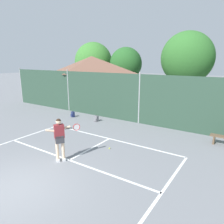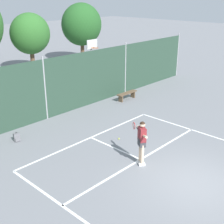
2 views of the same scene
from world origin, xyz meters
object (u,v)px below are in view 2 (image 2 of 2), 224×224
(courtside_bench, at_px, (127,94))
(basketball_hoop, at_px, (92,58))
(tennis_ball, at_px, (119,139))
(tennis_player, at_px, (142,139))
(backpack_grey, at_px, (17,137))

(courtside_bench, bearing_deg, basketball_hoop, 93.26)
(tennis_ball, bearing_deg, basketball_hoop, 55.54)
(tennis_ball, xyz_separation_m, courtside_bench, (4.66, 3.51, 0.33))
(tennis_player, bearing_deg, tennis_ball, 64.09)
(basketball_hoop, distance_m, tennis_ball, 8.25)
(tennis_player, height_order, backpack_grey, tennis_player)
(basketball_hoop, distance_m, tennis_player, 10.34)
(tennis_player, xyz_separation_m, backpack_grey, (-2.35, 5.46, -0.92))
(tennis_player, bearing_deg, basketball_hoop, 57.50)
(tennis_ball, xyz_separation_m, backpack_grey, (-3.39, 3.33, 0.16))
(tennis_player, bearing_deg, backpack_grey, 113.34)
(backpack_grey, bearing_deg, tennis_player, -66.66)
(tennis_ball, bearing_deg, backpack_grey, 135.48)
(tennis_player, height_order, courtside_bench, tennis_player)
(courtside_bench, bearing_deg, tennis_ball, -143.02)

